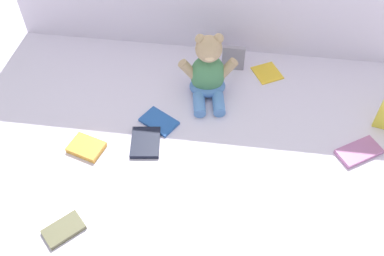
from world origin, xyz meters
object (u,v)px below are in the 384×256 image
object	(u,v)px
book_case_7	(267,73)
book_case_5	(359,152)
book_case_6	(145,142)
teddy_bear	(208,73)
book_case_3	(233,58)
book_case_8	(64,230)
book_case_2	(86,147)
book_case_0	(159,122)

from	to	relation	value
book_case_7	book_case_5	bearing A→B (deg)	-77.52
book_case_7	book_case_6	bearing A→B (deg)	-163.68
teddy_bear	book_case_3	xyz separation A→B (m)	(0.08, 0.14, -0.05)
book_case_7	book_case_8	distance (m)	0.90
book_case_2	book_case_5	bearing A→B (deg)	-66.52
teddy_bear	book_case_3	world-z (taller)	teddy_bear
teddy_bear	book_case_3	size ratio (longest dim) A/B	2.66
book_case_7	book_case_0	bearing A→B (deg)	-169.66
book_case_7	book_case_8	xyz separation A→B (m)	(-0.55, -0.72, 0.00)
book_case_3	book_case_8	world-z (taller)	book_case_3
book_case_2	book_case_3	xyz separation A→B (m)	(0.44, 0.45, 0.04)
book_case_2	book_case_7	distance (m)	0.71
book_case_3	book_case_6	world-z (taller)	book_case_3
book_case_8	book_case_0	bearing A→B (deg)	110.36
teddy_bear	book_case_2	bearing A→B (deg)	-149.48
teddy_bear	book_case_7	bearing A→B (deg)	21.20
teddy_bear	book_case_2	size ratio (longest dim) A/B	2.33
book_case_3	book_case_5	bearing A→B (deg)	-40.59
teddy_bear	book_case_5	size ratio (longest dim) A/B	1.76
book_case_0	book_case_5	xyz separation A→B (m)	(0.65, -0.04, 0.00)
book_case_6	book_case_7	distance (m)	0.54
book_case_2	book_case_8	world-z (taller)	book_case_2
teddy_bear	book_case_2	world-z (taller)	teddy_bear
teddy_bear	book_case_7	xyz separation A→B (m)	(0.21, 0.13, -0.09)
book_case_6	book_case_8	bearing A→B (deg)	-123.74
book_case_6	book_case_7	size ratio (longest dim) A/B	1.24
book_case_6	book_case_3	bearing A→B (deg)	50.61
book_case_6	book_case_7	world-z (taller)	book_case_6
book_case_2	book_case_8	distance (m)	0.29
book_case_5	book_case_7	xyz separation A→B (m)	(-0.30, 0.33, -0.00)
book_case_3	book_case_0	bearing A→B (deg)	-127.13
book_case_3	book_case_5	xyz separation A→B (m)	(0.43, -0.35, -0.04)
book_case_0	book_case_3	world-z (taller)	book_case_3
book_case_0	teddy_bear	bearing A→B (deg)	-10.82
teddy_bear	book_case_0	world-z (taller)	teddy_bear
book_case_2	book_case_3	world-z (taller)	book_case_3
book_case_0	book_case_7	xyz separation A→B (m)	(0.36, 0.29, -0.00)
book_case_2	book_case_0	bearing A→B (deg)	-39.10
book_case_6	teddy_bear	bearing A→B (deg)	48.91
book_case_3	book_case_8	bearing A→B (deg)	-120.52
teddy_bear	book_case_0	distance (m)	0.24
teddy_bear	book_case_8	bearing A→B (deg)	-129.74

